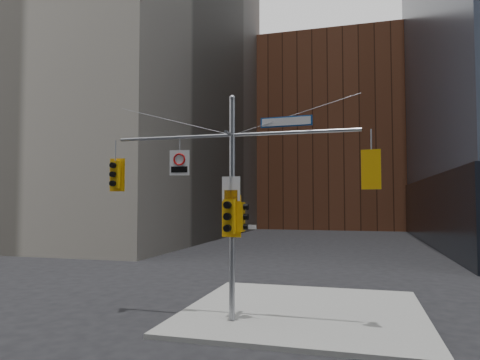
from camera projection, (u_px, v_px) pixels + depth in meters
The scene contains 13 objects.
ground at pixel (211, 346), 11.47m from camera, with size 160.00×160.00×0.00m, color black.
sidewalk_corner at pixel (304, 311), 14.79m from camera, with size 8.00×8.00×0.15m, color gray.
brick_midrise at pixel (332, 138), 68.01m from camera, with size 26.00×20.00×28.00m, color brown.
signal_assembly at pixel (232, 184), 13.61m from camera, with size 8.00×0.80×7.30m.
traffic_light_west_arm at pixel (115, 175), 14.77m from camera, with size 0.55×0.45×1.15m.
traffic_light_east_arm at pixel (372, 170), 12.50m from camera, with size 0.55×0.47×1.16m.
traffic_light_pole_side at pixel (242, 217), 13.48m from camera, with size 0.36×0.31×0.93m.
traffic_light_pole_front at pixel (230, 216), 13.31m from camera, with size 0.63×0.51×1.32m.
street_sign_blade at pixel (286, 122), 13.25m from camera, with size 1.64×0.15×0.32m.
regulatory_sign_arm at pixel (179, 162), 14.12m from camera, with size 0.67×0.13×0.83m.
regulatory_sign_pole at pixel (231, 189), 13.50m from camera, with size 0.59×0.04×0.78m.
street_blade_ew at pixel (246, 227), 13.43m from camera, with size 0.69×0.11×0.14m.
street_blade_ns at pixel (236, 232), 13.97m from camera, with size 0.06×0.77×0.15m.
Camera 1 is at (3.87, -11.05, 3.86)m, focal length 32.00 mm.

